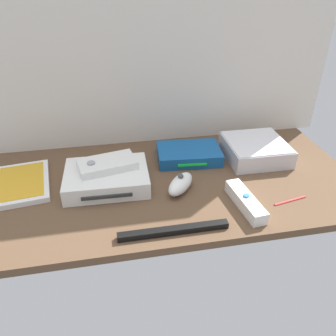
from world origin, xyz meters
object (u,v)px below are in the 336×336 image
object	(u,v)px
remote_wand	(245,201)
remote_nunchuk	(180,184)
mini_computer	(255,149)
network_router	(189,154)
sensor_bar	(174,230)
game_case	(21,183)
remote_classic_pad	(107,164)
stylus_pen	(290,200)
game_console	(107,178)

from	to	relation	value
remote_wand	remote_nunchuk	bearing A→B (deg)	140.11
mini_computer	network_router	size ratio (longest dim) A/B	0.91
sensor_bar	remote_nunchuk	bearing A→B (deg)	72.05
remote_nunchuk	sensor_bar	world-z (taller)	remote_nunchuk
mini_computer	remote_wand	bearing A→B (deg)	-118.15
game_case	remote_nunchuk	bearing A→B (deg)	-21.32
network_router	remote_classic_pad	distance (cm)	24.93
remote_wand	network_router	bearing A→B (deg)	101.75
sensor_bar	stylus_pen	size ratio (longest dim) A/B	2.67
remote_nunchuk	stylus_pen	xyz separation A→B (cm)	(25.15, -9.24, -1.69)
remote_nunchuk	mini_computer	bearing A→B (deg)	65.07
game_console	game_case	bearing A→B (deg)	171.94
sensor_bar	mini_computer	bearing A→B (deg)	42.26
mini_computer	stylus_pen	bearing A→B (deg)	-90.03
game_console	stylus_pen	size ratio (longest dim) A/B	2.38
game_console	mini_computer	bearing A→B (deg)	10.16
sensor_bar	remote_classic_pad	bearing A→B (deg)	119.57
remote_nunchuk	game_console	bearing A→B (deg)	-159.67
remote_classic_pad	sensor_bar	distance (cm)	26.26
mini_computer	stylus_pen	size ratio (longest dim) A/B	1.91
remote_wand	sensor_bar	distance (cm)	19.28
game_console	game_case	world-z (taller)	game_console
network_router	remote_nunchuk	size ratio (longest dim) A/B	1.79
remote_wand	remote_nunchuk	xyz separation A→B (cm)	(-13.60, 9.14, 0.53)
remote_wand	sensor_bar	bearing A→B (deg)	-168.52
mini_computer	network_router	distance (cm)	19.51
mini_computer	remote_wand	xyz separation A→B (cm)	(-11.56, -21.61, -1.13)
game_console	network_router	world-z (taller)	game_console
game_console	stylus_pen	distance (cm)	45.82
game_console	network_router	distance (cm)	25.56
network_router	remote_classic_pad	size ratio (longest dim) A/B	1.20
mini_computer	sensor_bar	size ratio (longest dim) A/B	0.72
game_console	remote_classic_pad	world-z (taller)	remote_classic_pad
game_console	network_router	bearing A→B (deg)	22.50
network_router	stylus_pen	size ratio (longest dim) A/B	2.10
remote_wand	remote_classic_pad	world-z (taller)	remote_classic_pad
mini_computer	remote_wand	distance (cm)	24.53
remote_classic_pad	network_router	bearing A→B (deg)	6.19
game_console	remote_nunchuk	world-z (taller)	remote_nunchuk
game_console	sensor_bar	world-z (taller)	game_console
sensor_bar	game_console	bearing A→B (deg)	122.17
remote_wand	remote_classic_pad	distance (cm)	35.58
game_case	sensor_bar	world-z (taller)	game_case
mini_computer	remote_nunchuk	xyz separation A→B (cm)	(-25.16, -12.46, -0.60)
game_console	remote_classic_pad	distance (cm)	3.57
remote_nunchuk	sensor_bar	size ratio (longest dim) A/B	0.44
game_console	sensor_bar	distance (cm)	24.80
game_console	remote_nunchuk	size ratio (longest dim) A/B	2.03
network_router	remote_wand	size ratio (longest dim) A/B	1.25
stylus_pen	game_case	bearing A→B (deg)	163.74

